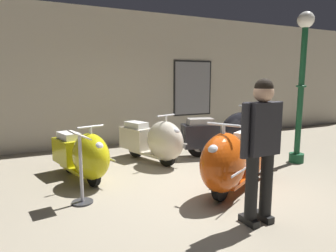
# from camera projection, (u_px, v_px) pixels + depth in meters

# --- Properties ---
(ground_plane) EXTENTS (60.00, 60.00, 0.00)m
(ground_plane) POSITION_uv_depth(u_px,v_px,m) (206.00, 194.00, 4.29)
(ground_plane) COLOR gray
(showroom_back_wall) EXTENTS (18.00, 0.24, 3.30)m
(showroom_back_wall) POSITION_uv_depth(u_px,v_px,m) (123.00, 79.00, 7.50)
(showroom_back_wall) COLOR #BCB29E
(showroom_back_wall) RESTS_ON ground
(scooter_0) EXTENTS (0.83, 1.61, 0.94)m
(scooter_0) POSITION_uv_depth(u_px,v_px,m) (84.00, 155.00, 4.78)
(scooter_0) COLOR black
(scooter_0) RESTS_ON ground
(scooter_1) EXTENTS (0.96, 1.68, 0.99)m
(scooter_1) POSITION_uv_depth(u_px,v_px,m) (156.00, 141.00, 5.82)
(scooter_1) COLOR black
(scooter_1) RESTS_ON ground
(scooter_2) EXTENTS (1.76, 1.28, 1.06)m
(scooter_2) POSITION_uv_depth(u_px,v_px,m) (232.00, 160.00, 4.28)
(scooter_2) COLOR black
(scooter_2) RESTS_ON ground
(scooter_3) EXTENTS (1.83, 0.94, 1.08)m
(scooter_3) POSITION_uv_depth(u_px,v_px,m) (229.00, 133.00, 6.40)
(scooter_3) COLOR black
(scooter_3) RESTS_ON ground
(lamppost) EXTENTS (0.30, 0.30, 2.88)m
(lamppost) POSITION_uv_depth(u_px,v_px,m) (302.00, 79.00, 5.68)
(lamppost) COLOR #144728
(lamppost) RESTS_ON ground
(visitor_0) EXTENTS (0.56, 0.26, 1.65)m
(visitor_0) POSITION_uv_depth(u_px,v_px,m) (261.00, 142.00, 3.30)
(visitor_0) COLOR black
(visitor_0) RESTS_ON ground
(info_stanchion) EXTENTS (0.28, 0.35, 0.99)m
(info_stanchion) POSITION_uv_depth(u_px,v_px,m) (81.00, 174.00, 3.93)
(info_stanchion) COLOR #333338
(info_stanchion) RESTS_ON ground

